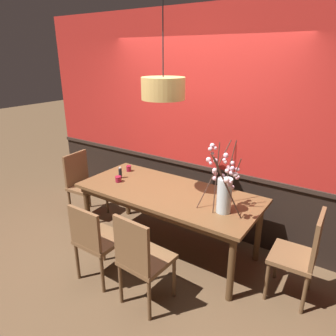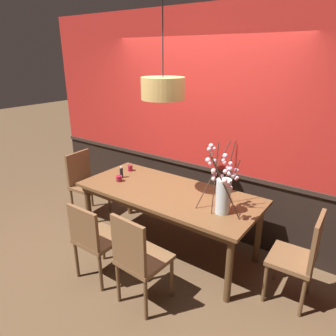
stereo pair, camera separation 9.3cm
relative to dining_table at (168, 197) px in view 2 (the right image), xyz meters
The scene contains 14 objects.
ground_plane 0.70m from the dining_table, ahead, with size 24.00×24.00×0.00m, color brown.
back_wall 1.01m from the dining_table, 90.00° to the left, with size 5.18×0.14×2.84m.
dining_table is the anchor object (origin of this frame).
chair_head_west_end 1.54m from the dining_table, behind, with size 0.46×0.49×0.95m.
chair_far_side_right 0.96m from the dining_table, 68.32° to the left, with size 0.46×0.47×0.96m.
chair_near_side_left 0.96m from the dining_table, 108.29° to the right, with size 0.43×0.44×0.89m.
chair_head_east_end 1.54m from the dining_table, ahead, with size 0.42×0.45×0.95m.
chair_far_side_left 1.00m from the dining_table, 111.02° to the left, with size 0.45×0.42×0.90m.
chair_near_side_right 0.98m from the dining_table, 70.56° to the right, with size 0.44×0.46×0.97m.
vase_with_blossoms 0.81m from the dining_table, ahead, with size 0.48×0.48×0.74m.
candle_holder_nearer_center 0.86m from the dining_table, 163.53° to the left, with size 0.07×0.07×0.08m.
candle_holder_nearer_edge 0.70m from the dining_table, behind, with size 0.08×0.08×0.07m.
condiment_bottle 0.76m from the dining_table, behind, with size 0.04×0.04×0.15m.
pendant_lamp 1.27m from the dining_table, 90.42° to the right, with size 0.45×0.45×0.98m.
Camera 2 is at (1.94, -2.70, 2.30)m, focal length 33.15 mm.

